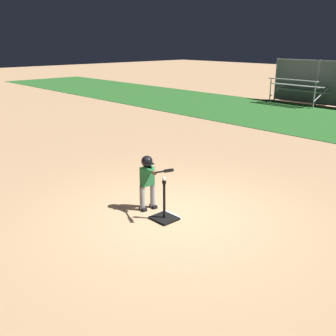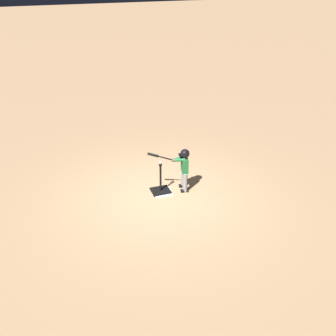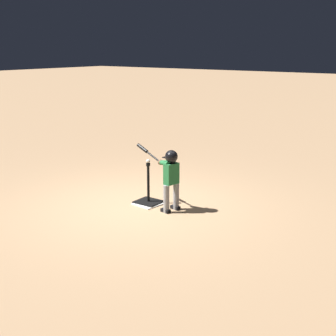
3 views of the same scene
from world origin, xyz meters
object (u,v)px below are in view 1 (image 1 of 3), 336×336
Objects in this scene: batter_child at (148,176)px; baseball at (164,179)px; batting_tee at (164,214)px; bleachers_center at (303,91)px.

baseball is (0.55, -0.08, 0.11)m from batter_child.
bleachers_center is at bearing 110.26° from batting_tee.
batting_tee is 0.70m from baseball.
batter_child is at bearing 171.65° from batting_tee.
baseball is at bearing -69.74° from bleachers_center.
bleachers_center is (-5.51, 14.92, 0.56)m from batting_tee.
batter_child reaches higher than batting_tee.
batting_tee is 0.81m from batter_child.
batter_child is 0.57m from baseball.
baseball is (0.00, 0.00, 0.70)m from batting_tee.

